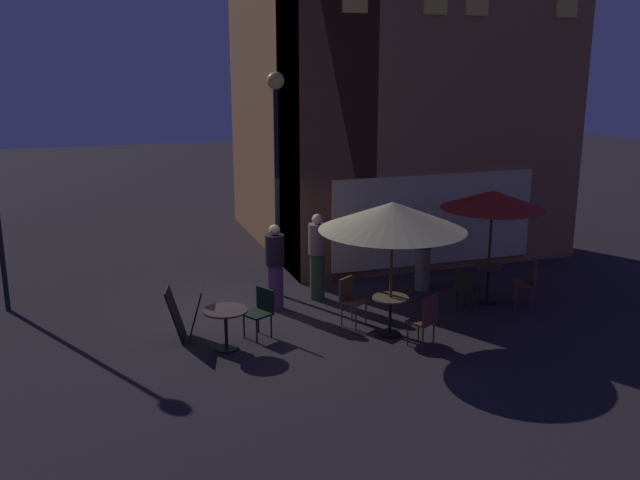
# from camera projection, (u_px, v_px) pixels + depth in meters

# --- Properties ---
(ground_plane) EXTENTS (60.00, 60.00, 0.00)m
(ground_plane) POSITION_uv_depth(u_px,v_px,m) (245.00, 313.00, 13.83)
(ground_plane) COLOR #2A2328
(cafe_building) EXTENTS (7.21, 7.12, 8.08)m
(cafe_building) POSITION_uv_depth(u_px,v_px,m) (362.00, 93.00, 17.31)
(cafe_building) COLOR #A46C42
(cafe_building) RESTS_ON ground
(street_lamp_near_corner) EXTENTS (0.35, 0.35, 4.61)m
(street_lamp_near_corner) POSITION_uv_depth(u_px,v_px,m) (276.00, 139.00, 14.11)
(street_lamp_near_corner) COLOR black
(street_lamp_near_corner) RESTS_ON ground
(menu_sandwich_board) EXTENTS (0.77, 0.69, 0.95)m
(menu_sandwich_board) POSITION_uv_depth(u_px,v_px,m) (186.00, 314.00, 12.39)
(menu_sandwich_board) COLOR black
(menu_sandwich_board) RESTS_ON ground
(cafe_table_0) EXTENTS (0.60, 0.60, 0.78)m
(cafe_table_0) POSITION_uv_depth(u_px,v_px,m) (488.00, 279.00, 14.34)
(cafe_table_0) COLOR black
(cafe_table_0) RESTS_ON ground
(cafe_table_1) EXTENTS (0.65, 0.65, 0.72)m
(cafe_table_1) POSITION_uv_depth(u_px,v_px,m) (390.00, 309.00, 12.63)
(cafe_table_1) COLOR black
(cafe_table_1) RESTS_ON ground
(cafe_table_2) EXTENTS (0.77, 0.77, 0.72)m
(cafe_table_2) POSITION_uv_depth(u_px,v_px,m) (226.00, 320.00, 11.99)
(cafe_table_2) COLOR black
(cafe_table_2) RESTS_ON ground
(patio_umbrella_0) EXTENTS (2.05, 2.05, 2.33)m
(patio_umbrella_0) POSITION_uv_depth(u_px,v_px,m) (493.00, 200.00, 13.93)
(patio_umbrella_0) COLOR black
(patio_umbrella_0) RESTS_ON ground
(patio_umbrella_1) EXTENTS (2.59, 2.59, 2.46)m
(patio_umbrella_1) POSITION_uv_depth(u_px,v_px,m) (393.00, 216.00, 12.21)
(patio_umbrella_1) COLOR black
(patio_umbrella_1) RESTS_ON ground
(cafe_chair_0) EXTENTS (0.54, 0.54, 0.90)m
(cafe_chair_0) POSITION_uv_depth(u_px,v_px,m) (467.00, 286.00, 13.78)
(cafe_chair_0) COLOR black
(cafe_chair_0) RESTS_ON ground
(cafe_chair_1) EXTENTS (0.56, 0.56, 0.94)m
(cafe_chair_1) POSITION_uv_depth(u_px,v_px,m) (530.00, 279.00, 14.17)
(cafe_chair_1) COLOR brown
(cafe_chair_1) RESTS_ON ground
(cafe_chair_2) EXTENTS (0.54, 0.54, 0.95)m
(cafe_chair_2) POSITION_uv_depth(u_px,v_px,m) (426.00, 317.00, 12.09)
(cafe_chair_2) COLOR brown
(cafe_chair_2) RESTS_ON ground
(cafe_chair_3) EXTENTS (0.56, 0.56, 0.90)m
(cafe_chair_3) POSITION_uv_depth(u_px,v_px,m) (350.00, 296.00, 13.15)
(cafe_chair_3) COLOR brown
(cafe_chair_3) RESTS_ON ground
(cafe_chair_4) EXTENTS (0.58, 0.58, 0.89)m
(cafe_chair_4) POSITION_uv_depth(u_px,v_px,m) (261.00, 308.00, 12.56)
(cafe_chair_4) COLOR black
(cafe_chair_4) RESTS_ON ground
(patron_standing_0) EXTENTS (0.36, 0.36, 1.81)m
(patron_standing_0) POSITION_uv_depth(u_px,v_px,m) (317.00, 257.00, 14.47)
(patron_standing_0) COLOR #344D2D
(patron_standing_0) RESTS_ON ground
(patron_standing_1) EXTENTS (0.37, 0.37, 1.70)m
(patron_standing_1) POSITION_uv_depth(u_px,v_px,m) (423.00, 252.00, 15.08)
(patron_standing_1) COLOR #7F7358
(patron_standing_1) RESTS_ON ground
(patron_standing_2) EXTENTS (0.38, 0.38, 1.73)m
(patron_standing_2) POSITION_uv_depth(u_px,v_px,m) (275.00, 267.00, 13.90)
(patron_standing_2) COLOR #5E3560
(patron_standing_2) RESTS_ON ground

